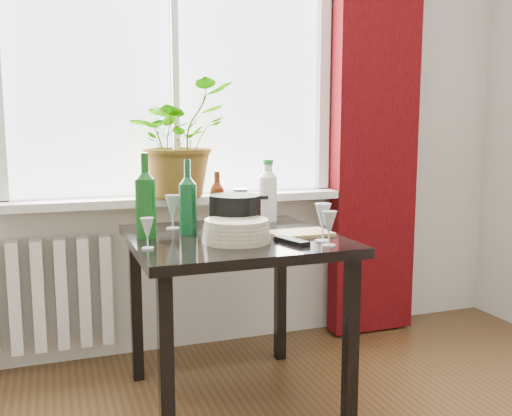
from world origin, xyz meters
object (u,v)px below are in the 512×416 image
object	(u,v)px
fondue_pot	(235,215)
plate_stack	(237,231)
wineglass_front_left	(147,233)
cutting_board	(300,233)
potted_plant	(178,139)
wineglass_back_left	(172,212)
wine_bottle_right	(188,197)
radiator	(27,297)
bottle_amber	(217,198)
wine_bottle_left	(145,195)
wineglass_far_right	(329,228)
tv_remote	(292,241)
wineglass_back_center	(241,205)
cleaning_bottle	(268,190)
table	(234,257)
wineglass_front_right	(323,222)

from	to	relation	value
fondue_pot	plate_stack	bearing A→B (deg)	-104.49
wineglass_front_left	cutting_board	size ratio (longest dim) A/B	0.47
potted_plant	wineglass_back_left	world-z (taller)	potted_plant
wine_bottle_right	radiator	bearing A→B (deg)	142.04
wineglass_front_left	fondue_pot	size ratio (longest dim) A/B	0.48
bottle_amber	plate_stack	world-z (taller)	bottle_amber
potted_plant	wine_bottle_left	distance (m)	0.57
wineglass_far_right	tv_remote	world-z (taller)	wineglass_far_right
wine_bottle_right	wineglass_front_left	size ratio (longest dim) A/B	2.68
wine_bottle_left	wineglass_back_center	bearing A→B (deg)	24.39
fondue_pot	wineglass_back_center	bearing A→B (deg)	68.60
radiator	fondue_pot	bearing A→B (deg)	-35.41
wine_bottle_right	wineglass_back_left	world-z (taller)	wine_bottle_right
bottle_amber	wineglass_far_right	xyz separation A→B (m)	(0.28, -0.57, -0.06)
bottle_amber	wineglass_far_right	world-z (taller)	bottle_amber
wine_bottle_right	bottle_amber	xyz separation A→B (m)	(0.17, 0.14, -0.03)
wine_bottle_right	wineglass_far_right	size ratio (longest dim) A/B	2.32
cleaning_bottle	wine_bottle_left	bearing A→B (deg)	-160.68
radiator	plate_stack	xyz separation A→B (m)	(0.82, -0.76, 0.40)
wineglass_back_left	plate_stack	world-z (taller)	wineglass_back_left
wineglass_front_left	fondue_pot	bearing A→B (deg)	22.39
potted_plant	cleaning_bottle	distance (m)	0.51
table	potted_plant	size ratio (longest dim) A/B	1.48
wineglass_front_right	tv_remote	world-z (taller)	wineglass_front_right
wine_bottle_right	wine_bottle_left	bearing A→B (deg)	-172.20
wineglass_front_right	fondue_pot	world-z (taller)	fondue_pot
potted_plant	wine_bottle_left	xyz separation A→B (m)	(-0.24, -0.47, -0.21)
wineglass_back_left	wineglass_front_left	world-z (taller)	wineglass_back_left
radiator	wine_bottle_left	size ratio (longest dim) A/B	2.23
potted_plant	wineglass_far_right	size ratio (longest dim) A/B	4.15
table	tv_remote	world-z (taller)	tv_remote
wineglass_front_right	tv_remote	bearing A→B (deg)	174.55
wineglass_back_left	wine_bottle_right	bearing A→B (deg)	-74.06
wine_bottle_right	bottle_amber	world-z (taller)	wine_bottle_right
cleaning_bottle	fondue_pot	size ratio (longest dim) A/B	1.21
table	wineglass_back_center	xyz separation A→B (m)	(0.13, 0.29, 0.18)
bottle_amber	wineglass_back_left	bearing A→B (deg)	-178.00
radiator	table	size ratio (longest dim) A/B	0.94
wineglass_far_right	cutting_board	size ratio (longest dim) A/B	0.54
potted_plant	wineglass_back_left	distance (m)	0.45
tv_remote	wineglass_front_left	bearing A→B (deg)	156.11
wineglass_back_center	cutting_board	distance (m)	0.41
wine_bottle_left	fondue_pot	distance (m)	0.38
radiator	wineglass_far_right	size ratio (longest dim) A/B	5.77
wine_bottle_right	wineglass_front_right	xyz separation A→B (m)	(0.47, -0.34, -0.08)
cutting_board	radiator	bearing A→B (deg)	147.52
potted_plant	wineglass_back_center	distance (m)	0.46
radiator	wineglass_front_right	size ratio (longest dim) A/B	5.11
wineglass_back_center	table	bearing A→B (deg)	-113.74
bottle_amber	potted_plant	bearing A→B (deg)	110.41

